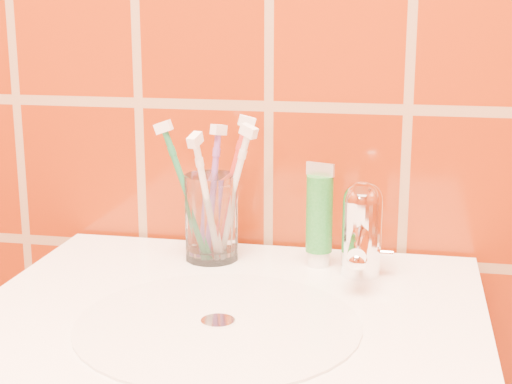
# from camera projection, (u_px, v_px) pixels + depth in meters

# --- Properties ---
(glass_tumbler) EXTENTS (0.09, 0.09, 0.11)m
(glass_tumbler) POSITION_uv_depth(u_px,v_px,m) (211.00, 217.00, 1.01)
(glass_tumbler) COLOR white
(glass_tumbler) RESTS_ON pedestal_sink
(toothpaste_tube) EXTENTS (0.04, 0.03, 0.13)m
(toothpaste_tube) POSITION_uv_depth(u_px,v_px,m) (319.00, 218.00, 0.99)
(toothpaste_tube) COLOR white
(toothpaste_tube) RESTS_ON pedestal_sink
(faucet) EXTENTS (0.05, 0.11, 0.12)m
(faucet) POSITION_uv_depth(u_px,v_px,m) (362.00, 226.00, 0.95)
(faucet) COLOR white
(faucet) RESTS_ON pedestal_sink
(toothbrush_0) EXTENTS (0.12, 0.11, 0.19)m
(toothbrush_0) POSITION_uv_depth(u_px,v_px,m) (232.00, 194.00, 1.00)
(toothbrush_0) COLOR silver
(toothbrush_0) RESTS_ON glass_tumbler
(toothbrush_1) EXTENTS (0.07, 0.14, 0.20)m
(toothbrush_1) POSITION_uv_depth(u_px,v_px,m) (207.00, 200.00, 0.98)
(toothbrush_1) COLOR silver
(toothbrush_1) RESTS_ON glass_tumbler
(toothbrush_2) EXTENTS (0.07, 0.08, 0.19)m
(toothbrush_2) POSITION_uv_depth(u_px,v_px,m) (213.00, 192.00, 1.02)
(toothbrush_2) COLOR #834CA4
(toothbrush_2) RESTS_ON glass_tumbler
(toothbrush_3) EXTENTS (0.10, 0.09, 0.20)m
(toothbrush_3) POSITION_uv_depth(u_px,v_px,m) (229.00, 188.00, 1.02)
(toothbrush_3) COLOR #B62F27
(toothbrush_3) RESTS_ON glass_tumbler
(toothbrush_4) EXTENTS (0.09, 0.09, 0.19)m
(toothbrush_4) POSITION_uv_depth(u_px,v_px,m) (187.00, 193.00, 1.00)
(toothbrush_4) COLOR #1E7043
(toothbrush_4) RESTS_ON glass_tumbler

